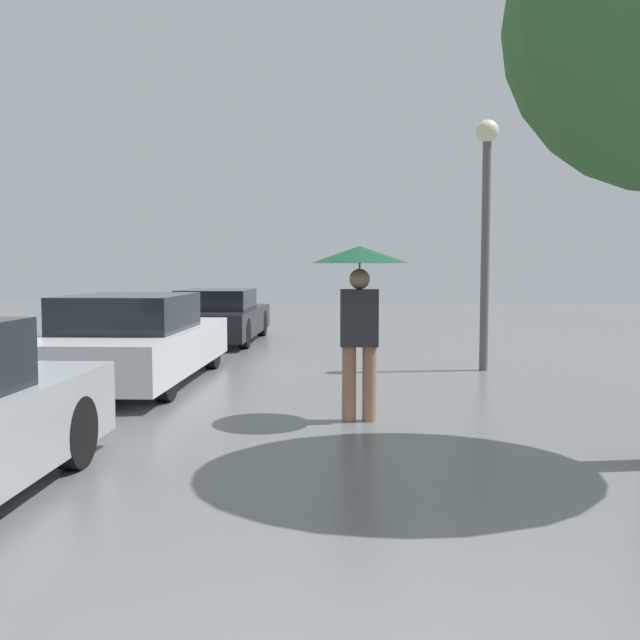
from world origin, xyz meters
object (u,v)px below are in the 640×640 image
Objects in this scene: pedestrian at (360,284)px; parked_car_middle at (133,341)px; street_lamp at (486,204)px; parked_car_farthest at (219,317)px.

parked_car_middle is at bearing 143.65° from pedestrian.
pedestrian is at bearing -117.53° from street_lamp.
street_lamp reaches higher than pedestrian.
pedestrian is 0.44× the size of parked_car_farthest.
parked_car_farthest is at bearing 111.15° from pedestrian.
parked_car_middle is (-3.18, 2.34, -0.87)m from pedestrian.
parked_car_middle reaches higher than parked_car_farthest.
parked_car_farthest is at bearing 88.51° from parked_car_middle.
street_lamp is (5.01, -4.05, 2.06)m from parked_car_farthest.
pedestrian is 4.43m from street_lamp.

